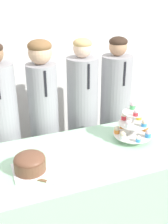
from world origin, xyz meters
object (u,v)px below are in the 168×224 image
Objects in this scene: student_1 at (45,124)px; student_2 at (83,121)px; cupcake_stand at (133,125)px; cake_knife at (48,182)px; round_cake at (30,163)px; student_0 at (4,134)px; student_3 at (115,116)px.

student_2 is (0.37, 0.00, -0.04)m from student_1.
cake_knife is at bearing -159.70° from cupcake_stand.
student_0 reaches higher than round_cake.
round_cake is at bearing -171.13° from cupcake_stand.
student_0 is at bearing 180.00° from student_1.
student_3 reaches higher than cupcake_stand.
student_0 reaches higher than student_2.
student_0 is (-0.10, 0.69, -0.12)m from round_cake.
student_3 is at bearing 35.04° from round_cake.
student_1 is at bearing -180.00° from student_2.
student_0 is at bearing 149.79° from cupcake_stand.
cake_knife is at bearing -137.05° from student_3.
student_1 is 0.37m from student_2.
student_0 is (-0.95, 0.55, -0.17)m from cupcake_stand.
student_0 is 1.00× the size of student_1.
cupcake_stand is at bearing -103.15° from student_3.
student_3 is (0.90, 0.84, -0.06)m from cake_knife.
round_cake is at bearing -81.56° from student_0.
student_2 reaches higher than cake_knife.
round_cake is 0.15× the size of student_0.
cupcake_stand is 0.21× the size of student_0.
cupcake_stand is at bearing 8.87° from round_cake.
round_cake is 0.16× the size of student_3.
round_cake is at bearing 157.24° from cake_knife.
student_0 is (-0.18, 0.84, -0.05)m from cake_knife.
student_0 is at bearing 180.00° from student_3.
student_3 is at bearing 83.58° from cake_knife.
cake_knife is 0.83m from cupcake_stand.
cupcake_stand is at bearing 60.93° from cake_knife.
cupcake_stand is 0.21× the size of student_2.
round_cake is 0.18m from cake_knife.
cupcake_stand is at bearing -68.94° from student_2.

